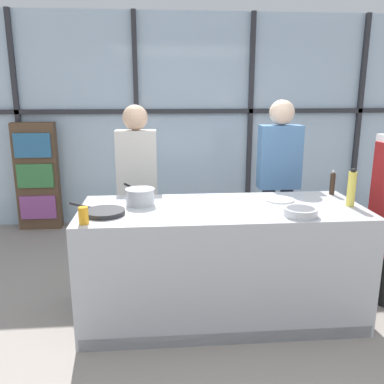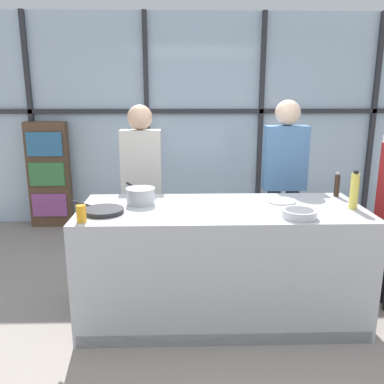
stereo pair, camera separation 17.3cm
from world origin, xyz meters
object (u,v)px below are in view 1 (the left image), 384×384
spectator_center_left (279,175)px  juice_glass_near (83,216)px  spectator_far_left (137,179)px  oil_bottle (351,189)px  frying_pan (104,212)px  saucepan (140,196)px  pepper_grinder (332,183)px  white_plate (279,200)px  mixing_bowl (300,212)px

spectator_center_left → juice_glass_near: 2.08m
spectator_far_left → oil_bottle: spectator_far_left is taller
frying_pan → juice_glass_near: 0.24m
spectator_far_left → saucepan: 0.74m
pepper_grinder → juice_glass_near: bearing=-162.3°
juice_glass_near → pepper_grinder: bearing=17.7°
saucepan → oil_bottle: oil_bottle is taller
frying_pan → juice_glass_near: bearing=-117.2°
saucepan → pepper_grinder: pepper_grinder is taller
saucepan → oil_bottle: size_ratio=1.35×
frying_pan → oil_bottle: size_ratio=1.51×
spectator_center_left → white_plate: spectator_center_left is taller
frying_pan → saucepan: (0.26, 0.25, 0.05)m
saucepan → mixing_bowl: saucepan is taller
saucepan → white_plate: size_ratio=1.71×
white_plate → mixing_bowl: size_ratio=0.96×
spectator_far_left → mixing_bowl: spectator_far_left is taller
mixing_bowl → oil_bottle: (0.48, 0.22, 0.11)m
saucepan → juice_glass_near: (-0.36, -0.46, -0.01)m
white_plate → mixing_bowl: mixing_bowl is taller
spectator_center_left → juice_glass_near: size_ratio=14.50×
mixing_bowl → pepper_grinder: bearing=50.5°
spectator_center_left → saucepan: (-1.34, -0.73, 0.00)m
spectator_far_left → pepper_grinder: size_ratio=7.91×
mixing_bowl → frying_pan: bearing=173.7°
spectator_far_left → white_plate: size_ratio=7.15×
spectator_far_left → frying_pan: bearing=78.6°
white_plate → spectator_center_left: bearing=74.2°
white_plate → oil_bottle: oil_bottle is taller
mixing_bowl → pepper_grinder: (0.49, 0.59, 0.07)m
mixing_bowl → oil_bottle: 0.54m
spectator_far_left → juice_glass_near: 1.23m
spectator_far_left → mixing_bowl: bearing=137.1°
spectator_far_left → white_plate: bearing=149.2°
spectator_far_left → frying_pan: 1.00m
white_plate → mixing_bowl: bearing=-86.2°
white_plate → juice_glass_near: juice_glass_near is taller
frying_pan → spectator_center_left: bearing=31.5°
mixing_bowl → oil_bottle: oil_bottle is taller
spectator_far_left → saucepan: (0.06, -0.73, 0.02)m
frying_pan → white_plate: bearing=10.8°
pepper_grinder → juice_glass_near: (-2.02, -0.64, -0.04)m
pepper_grinder → oil_bottle: bearing=-91.5°
juice_glass_near → oil_bottle: bearing=7.8°
spectator_far_left → oil_bottle: bearing=151.7°
spectator_center_left → oil_bottle: (0.31, -0.92, 0.07)m
saucepan → oil_bottle: bearing=-6.3°
frying_pan → oil_bottle: oil_bottle is taller
spectator_center_left → pepper_grinder: bearing=120.0°
frying_pan → oil_bottle: (1.90, 0.06, 0.12)m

